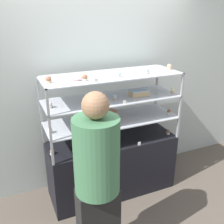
# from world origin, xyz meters

# --- Properties ---
(ground_plane) EXTENTS (20.00, 20.00, 0.00)m
(ground_plane) POSITION_xyz_m (0.00, 0.00, 0.00)
(ground_plane) COLOR brown
(back_wall) EXTENTS (8.00, 0.05, 2.60)m
(back_wall) POSITION_xyz_m (0.00, 0.42, 1.30)
(back_wall) COLOR #A8B2AD
(back_wall) RESTS_ON ground_plane
(display_base) EXTENTS (1.58, 0.55, 0.74)m
(display_base) POSITION_xyz_m (0.00, 0.00, 0.37)
(display_base) COLOR black
(display_base) RESTS_ON ground_plane
(display_riser_lower) EXTENTS (1.58, 0.55, 0.27)m
(display_riser_lower) POSITION_xyz_m (0.00, 0.00, 1.00)
(display_riser_lower) COLOR #99999E
(display_riser_lower) RESTS_ON display_base
(display_riser_middle) EXTENTS (1.58, 0.55, 0.27)m
(display_riser_middle) POSITION_xyz_m (0.00, 0.00, 1.28)
(display_riser_middle) COLOR #99999E
(display_riser_middle) RESTS_ON display_riser_lower
(display_riser_upper) EXTENTS (1.58, 0.55, 0.27)m
(display_riser_upper) POSITION_xyz_m (0.00, 0.00, 1.55)
(display_riser_upper) COLOR #99999E
(display_riser_upper) RESTS_ON display_riser_middle
(layer_cake_centerpiece) EXTENTS (0.21, 0.21, 0.10)m
(layer_cake_centerpiece) POSITION_xyz_m (-0.02, 0.02, 1.07)
(layer_cake_centerpiece) COLOR #C66660
(layer_cake_centerpiece) RESTS_ON display_riser_lower
(sheet_cake_frosted) EXTENTS (0.23, 0.13, 0.07)m
(sheet_cake_frosted) POSITION_xyz_m (0.33, -0.05, 1.32)
(sheet_cake_frosted) COLOR #DBBC84
(sheet_cake_frosted) RESTS_ON display_riser_middle
(cupcake_0) EXTENTS (0.05, 0.05, 0.06)m
(cupcake_0) POSITION_xyz_m (-0.75, -0.05, 0.77)
(cupcake_0) COLOR white
(cupcake_0) RESTS_ON display_base
(cupcake_1) EXTENTS (0.05, 0.05, 0.06)m
(cupcake_1) POSITION_xyz_m (-0.00, -0.06, 0.77)
(cupcake_1) COLOR white
(cupcake_1) RESTS_ON display_base
(cupcake_2) EXTENTS (0.05, 0.05, 0.06)m
(cupcake_2) POSITION_xyz_m (0.72, -0.15, 0.77)
(cupcake_2) COLOR white
(cupcake_2) RESTS_ON display_base
(price_tag_0) EXTENTS (0.04, 0.00, 0.04)m
(price_tag_0) POSITION_xyz_m (0.24, -0.26, 0.76)
(price_tag_0) COLOR white
(price_tag_0) RESTS_ON display_base
(cupcake_3) EXTENTS (0.05, 0.05, 0.06)m
(cupcake_3) POSITION_xyz_m (-0.75, -0.08, 1.05)
(cupcake_3) COLOR white
(cupcake_3) RESTS_ON display_riser_lower
(cupcake_4) EXTENTS (0.05, 0.05, 0.06)m
(cupcake_4) POSITION_xyz_m (0.72, -0.13, 1.05)
(cupcake_4) COLOR beige
(cupcake_4) RESTS_ON display_riser_lower
(price_tag_1) EXTENTS (0.04, 0.00, 0.04)m
(price_tag_1) POSITION_xyz_m (-0.17, -0.26, 1.04)
(price_tag_1) COLOR white
(price_tag_1) RESTS_ON display_riser_lower
(cupcake_5) EXTENTS (0.05, 0.05, 0.06)m
(cupcake_5) POSITION_xyz_m (-0.72, -0.04, 1.32)
(cupcake_5) COLOR white
(cupcake_5) RESTS_ON display_riser_middle
(cupcake_6) EXTENTS (0.05, 0.05, 0.06)m
(cupcake_6) POSITION_xyz_m (0.01, -0.07, 1.32)
(cupcake_6) COLOR #CCB28C
(cupcake_6) RESTS_ON display_riser_middle
(cupcake_7) EXTENTS (0.05, 0.05, 0.06)m
(cupcake_7) POSITION_xyz_m (0.75, -0.13, 1.32)
(cupcake_7) COLOR #CCB28C
(cupcake_7) RESTS_ON display_riser_middle
(price_tag_2) EXTENTS (0.04, 0.00, 0.04)m
(price_tag_2) POSITION_xyz_m (0.04, -0.26, 1.31)
(price_tag_2) COLOR white
(price_tag_2) RESTS_ON display_riser_middle
(cupcake_8) EXTENTS (0.06, 0.06, 0.07)m
(cupcake_8) POSITION_xyz_m (-0.72, -0.07, 1.60)
(cupcake_8) COLOR #CCB28C
(cupcake_8) RESTS_ON display_riser_upper
(cupcake_9) EXTENTS (0.06, 0.06, 0.07)m
(cupcake_9) POSITION_xyz_m (-0.36, -0.14, 1.60)
(cupcake_9) COLOR beige
(cupcake_9) RESTS_ON display_riser_upper
(cupcake_10) EXTENTS (0.06, 0.06, 0.07)m
(cupcake_10) POSITION_xyz_m (0.01, -0.14, 1.60)
(cupcake_10) COLOR beige
(cupcake_10) RESTS_ON display_riser_upper
(cupcake_11) EXTENTS (0.06, 0.06, 0.07)m
(cupcake_11) POSITION_xyz_m (0.37, -0.12, 1.60)
(cupcake_11) COLOR beige
(cupcake_11) RESTS_ON display_riser_upper
(cupcake_12) EXTENTS (0.06, 0.06, 0.07)m
(cupcake_12) POSITION_xyz_m (0.73, -0.05, 1.60)
(cupcake_12) COLOR #CCB28C
(cupcake_12) RESTS_ON display_riser_upper
(price_tag_3) EXTENTS (0.04, 0.00, 0.04)m
(price_tag_3) POSITION_xyz_m (-0.28, -0.26, 1.58)
(price_tag_3) COLOR white
(price_tag_3) RESTS_ON display_riser_upper
(donut_glazed) EXTENTS (0.15, 0.15, 0.04)m
(donut_glazed) POSITION_xyz_m (-0.40, -0.05, 1.58)
(donut_glazed) COLOR #EFB2BC
(donut_glazed) RESTS_ON display_riser_upper
(customer_figure) EXTENTS (0.39, 0.39, 1.67)m
(customer_figure) POSITION_xyz_m (-0.51, -0.85, 0.89)
(customer_figure) COLOR black
(customer_figure) RESTS_ON ground_plane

